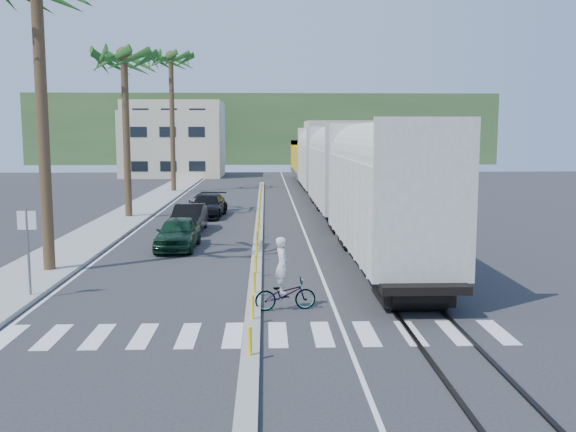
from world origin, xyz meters
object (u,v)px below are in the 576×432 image
object	(u,v)px
car_second	(189,218)
street_sign	(28,240)
cyclist	(285,287)
car_lead	(178,233)

from	to	relation	value
car_second	street_sign	bearing A→B (deg)	-101.45
street_sign	cyclist	size ratio (longest dim) A/B	1.33
street_sign	car_second	distance (m)	14.80
street_sign	car_lead	xyz separation A→B (m)	(3.59, 9.00, -1.21)
car_lead	cyclist	world-z (taller)	cyclist
car_lead	street_sign	bearing A→B (deg)	-110.38
car_lead	cyclist	size ratio (longest dim) A/B	1.98
car_lead	car_second	bearing A→B (deg)	92.46
street_sign	car_second	size ratio (longest dim) A/B	0.66
street_sign	car_lead	bearing A→B (deg)	68.26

